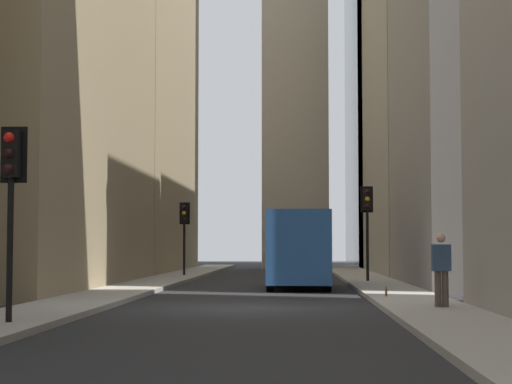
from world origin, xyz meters
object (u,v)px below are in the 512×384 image
Objects in this scene: traffic_light_foreground at (11,177)px; pedestrian at (441,267)px; sedan_white at (298,265)px; discarded_bottle at (386,292)px; traffic_light_midblock at (184,222)px; traffic_light_far_junction at (367,211)px; delivery_truck at (298,249)px.

pedestrian is at bearing -63.15° from traffic_light_foreground.
sedan_white reaches higher than discarded_bottle.
pedestrian is (-22.64, -9.02, -1.70)m from traffic_light_midblock.
discarded_bottle is (-18.20, -8.16, -2.55)m from traffic_light_midblock.
discarded_bottle is at bearing 178.05° from traffic_light_far_junction.
delivery_truck is 1.78× the size of traffic_light_midblock.
traffic_light_midblock reaches higher than sedan_white.
discarded_bottle is (-17.58, -2.50, -0.42)m from sedan_white.
delivery_truck reaches higher than discarded_bottle.
traffic_light_far_junction is at bearing -22.74° from traffic_light_foreground.
discarded_bottle is at bearing -171.91° from sedan_white.
delivery_truck is 12.27m from traffic_light_midblock.
delivery_truck is 1.71× the size of traffic_light_foreground.
sedan_white is 1.09× the size of traffic_light_far_junction.
delivery_truck is at bearing -18.84° from traffic_light_foreground.
pedestrian is (-15.68, -0.48, -1.94)m from traffic_light_far_junction.
traffic_light_far_junction is 11.58m from discarded_bottle.
sedan_white is 1.14× the size of traffic_light_foreground.
traffic_light_midblock is (10.80, 5.66, 1.34)m from delivery_truck.
pedestrian is at bearing -171.33° from sedan_white.
delivery_truck is 3.70× the size of pedestrian.
traffic_light_foreground reaches higher than discarded_bottle.
traffic_light_foreground reaches higher than pedestrian.
pedestrian is 4.60m from discarded_bottle.
discarded_bottle is (4.44, 0.86, -0.84)m from pedestrian.
sedan_white is 1.19× the size of traffic_light_midblock.
delivery_truck is 5.05m from traffic_light_far_junction.
traffic_light_far_junction reaches higher than traffic_light_midblock.
traffic_light_far_junction is 14.60× the size of discarded_bottle.
sedan_white is at bearing 24.42° from traffic_light_far_junction.
delivery_truck is at bearing -180.00° from sedan_white.
traffic_light_foreground is at bearing 168.12° from sedan_white.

